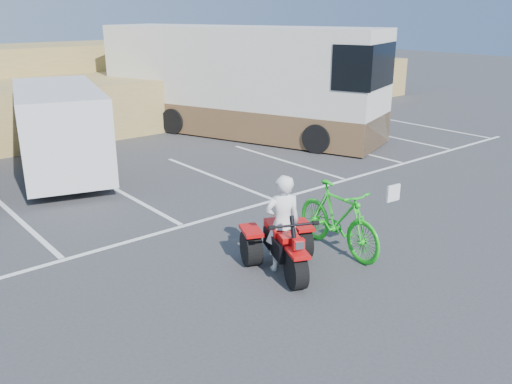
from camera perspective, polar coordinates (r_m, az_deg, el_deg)
ground at (r=10.35m, az=-0.49°, el=-7.51°), size 100.00×100.00×0.00m
parking_stripes at (r=13.90m, az=-8.31°, el=-0.69°), size 28.00×5.16×0.01m
grass_embankment at (r=23.65m, az=-25.20°, el=9.30°), size 40.00×8.50×3.10m
red_trike_atv at (r=10.04m, az=3.01°, el=-8.42°), size 1.91×2.14×1.14m
rider at (r=9.79m, az=2.82°, el=-3.31°), size 0.78×0.66×1.81m
green_dirt_bike at (r=10.71m, az=8.64°, el=-2.78°), size 0.88×2.34×1.37m
cargo_trailer at (r=16.37m, az=-19.89°, el=6.29°), size 3.57×5.79×2.52m
rv_motorhome at (r=20.86m, az=-1.72°, el=10.79°), size 6.44×11.18×3.92m
quad_atv_green at (r=15.86m, az=-18.53°, el=0.95°), size 1.27×1.55×0.91m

